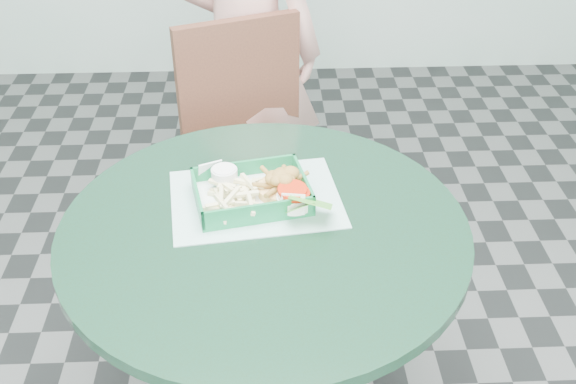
{
  "coord_description": "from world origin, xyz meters",
  "views": [
    {
      "loc": [
        0.0,
        -1.23,
        1.73
      ],
      "look_at": [
        0.06,
        0.1,
        0.79
      ],
      "focal_mm": 42.0,
      "sensor_mm": 36.0,
      "label": 1
    }
  ],
  "objects_px": {
    "crab_sandwich": "(282,192)",
    "food_basket": "(252,202)",
    "cafe_table": "(266,285)",
    "dining_chair": "(241,142)",
    "sauce_ramekin": "(229,178)",
    "diner_person": "(246,50)"
  },
  "relations": [
    {
      "from": "crab_sandwich",
      "to": "food_basket",
      "type": "bearing_deg",
      "value": 176.44
    },
    {
      "from": "diner_person",
      "to": "sauce_ramekin",
      "type": "height_order",
      "value": "diner_person"
    },
    {
      "from": "diner_person",
      "to": "crab_sandwich",
      "type": "height_order",
      "value": "diner_person"
    },
    {
      "from": "cafe_table",
      "to": "dining_chair",
      "type": "height_order",
      "value": "dining_chair"
    },
    {
      "from": "cafe_table",
      "to": "food_basket",
      "type": "relative_size",
      "value": 3.58
    },
    {
      "from": "food_basket",
      "to": "sauce_ramekin",
      "type": "xyz_separation_m",
      "value": [
        -0.05,
        0.06,
        0.03
      ]
    },
    {
      "from": "crab_sandwich",
      "to": "dining_chair",
      "type": "bearing_deg",
      "value": 100.06
    },
    {
      "from": "dining_chair",
      "to": "sauce_ramekin",
      "type": "distance_m",
      "value": 0.68
    },
    {
      "from": "cafe_table",
      "to": "sauce_ramekin",
      "type": "relative_size",
      "value": 14.78
    },
    {
      "from": "dining_chair",
      "to": "food_basket",
      "type": "bearing_deg",
      "value": -106.48
    },
    {
      "from": "diner_person",
      "to": "crab_sandwich",
      "type": "distance_m",
      "value": 0.95
    },
    {
      "from": "cafe_table",
      "to": "crab_sandwich",
      "type": "height_order",
      "value": "crab_sandwich"
    },
    {
      "from": "diner_person",
      "to": "crab_sandwich",
      "type": "bearing_deg",
      "value": 110.04
    },
    {
      "from": "dining_chair",
      "to": "food_basket",
      "type": "relative_size",
      "value": 3.49
    },
    {
      "from": "dining_chair",
      "to": "food_basket",
      "type": "height_order",
      "value": "dining_chair"
    },
    {
      "from": "dining_chair",
      "to": "crab_sandwich",
      "type": "relative_size",
      "value": 7.89
    },
    {
      "from": "food_basket",
      "to": "sauce_ramekin",
      "type": "height_order",
      "value": "sauce_ramekin"
    },
    {
      "from": "cafe_table",
      "to": "crab_sandwich",
      "type": "bearing_deg",
      "value": 62.61
    },
    {
      "from": "dining_chair",
      "to": "sauce_ramekin",
      "type": "xyz_separation_m",
      "value": [
        -0.01,
        -0.62,
        0.27
      ]
    },
    {
      "from": "food_basket",
      "to": "sauce_ramekin",
      "type": "relative_size",
      "value": 4.13
    },
    {
      "from": "dining_chair",
      "to": "food_basket",
      "type": "xyz_separation_m",
      "value": [
        0.05,
        -0.68,
        0.23
      ]
    },
    {
      "from": "food_basket",
      "to": "crab_sandwich",
      "type": "bearing_deg",
      "value": -3.56
    }
  ]
}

